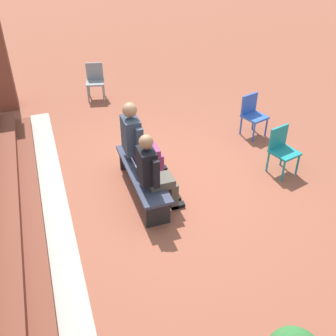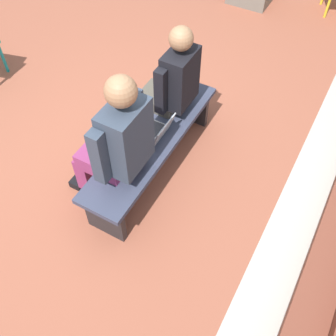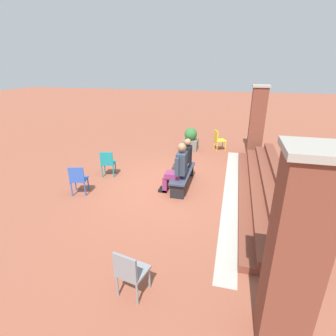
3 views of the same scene
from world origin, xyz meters
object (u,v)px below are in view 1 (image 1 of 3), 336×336
Objects in this scene: person_student at (154,171)px; plastic_chair_mid_courtyard at (252,113)px; laptop at (142,170)px; bench at (142,176)px; person_adult at (138,140)px; plastic_chair_foreground at (95,79)px; plastic_chair_by_pillar at (282,148)px.

person_student reaches higher than plastic_chair_mid_courtyard.
laptop is 2.96m from plastic_chair_mid_courtyard.
person_adult reaches higher than bench.
person_adult is at bearing -10.39° from laptop.
person_adult reaches higher than laptop.
person_adult is at bearing -178.94° from plastic_chair_foreground.
bench is at bearing -20.43° from laptop.
laptop is at bearing 87.16° from plastic_chair_by_pillar.
person_student reaches higher than laptop.
person_student reaches higher than bench.
plastic_chair_by_pillar is (-0.16, -2.47, 0.13)m from bench.
plastic_chair_foreground is at bearing 1.06° from person_adult.
person_adult reaches higher than plastic_chair_by_pillar.
plastic_chair_by_pillar is at bearing -93.60° from bench.
person_adult is at bearing 106.88° from plastic_chair_mid_courtyard.
plastic_chair_by_pillar reaches higher than bench.
plastic_chair_foreground reaches higher than bench.
person_student is at bearing -179.23° from plastic_chair_foreground.
person_adult is at bearing -0.42° from person_student.
plastic_chair_mid_courtyard is at bearing -8.21° from plastic_chair_by_pillar.
plastic_chair_mid_courtyard is at bearing -65.42° from bench.
person_adult is 1.72× the size of plastic_chair_mid_courtyard.
laptop is at bearing 11.06° from person_student.
laptop is (-0.47, 0.09, -0.26)m from person_adult.
plastic_chair_foreground is at bearing -0.08° from bench.
person_student is 0.93× the size of person_adult.
bench is 5.63× the size of laptop.
bench is 2.14× the size of plastic_chair_foreground.
person_student is at bearing 96.67° from plastic_chair_by_pillar.
bench is at bearing 114.58° from plastic_chair_mid_courtyard.
plastic_chair_mid_courtyard is at bearing -64.95° from laptop.
plastic_chair_foreground and plastic_chair_by_pillar have the same top height.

